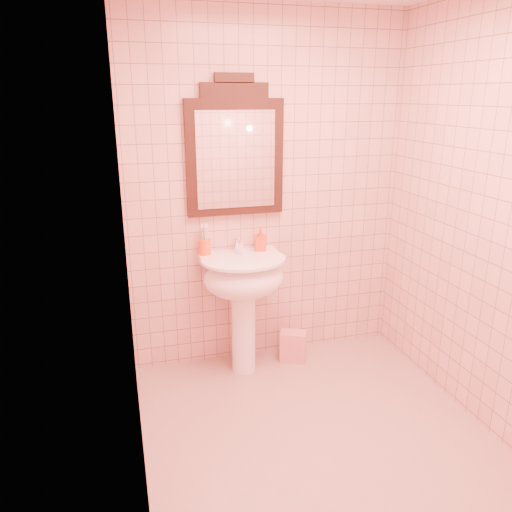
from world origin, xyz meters
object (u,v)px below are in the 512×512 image
object	(u,v)px
toothbrush_cup	(205,247)
towel	(293,346)
soap_dispenser	(260,239)
pedestal_sink	(243,286)
mirror	(235,152)

from	to	relation	value
toothbrush_cup	towel	size ratio (longest dim) A/B	0.84
toothbrush_cup	soap_dispenser	size ratio (longest dim) A/B	1.17
pedestal_sink	towel	size ratio (longest dim) A/B	3.75
toothbrush_cup	pedestal_sink	bearing A→B (deg)	-32.80
soap_dispenser	towel	xyz separation A→B (m)	(0.23, -0.09, -0.83)
pedestal_sink	toothbrush_cup	size ratio (longest dim) A/B	4.46
pedestal_sink	toothbrush_cup	bearing A→B (deg)	147.20
toothbrush_cup	towel	distance (m)	1.02
mirror	toothbrush_cup	xyz separation A→B (m)	(-0.24, -0.05, -0.64)
mirror	toothbrush_cup	world-z (taller)	mirror
pedestal_sink	soap_dispenser	world-z (taller)	soap_dispenser
mirror	toothbrush_cup	bearing A→B (deg)	-168.42
soap_dispenser	towel	size ratio (longest dim) A/B	0.72
pedestal_sink	soap_dispenser	distance (m)	0.35
toothbrush_cup	towel	xyz separation A→B (m)	(0.63, -0.11, -0.80)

